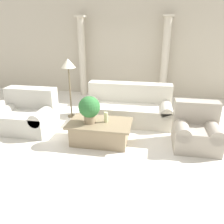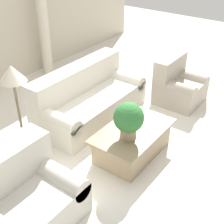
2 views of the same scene
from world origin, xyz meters
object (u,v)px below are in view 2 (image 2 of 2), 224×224
at_px(coffee_table, 132,141).
at_px(floor_lamp, 13,80).
at_px(sofa_long, 88,98).
at_px(loveseat, 21,198).
at_px(potted_plant, 129,119).
at_px(armchair, 178,85).

relative_size(coffee_table, floor_lamp, 0.84).
distance_m(sofa_long, loveseat, 2.42).
distance_m(potted_plant, armchair, 2.15).
bearing_deg(potted_plant, sofa_long, 63.34).
distance_m(sofa_long, armchair, 1.80).
height_order(loveseat, coffee_table, loveseat).
xyz_separation_m(coffee_table, armchair, (1.90, 0.18, 0.13)).
bearing_deg(loveseat, potted_plant, -13.80).
distance_m(coffee_table, floor_lamp, 1.93).
relative_size(potted_plant, armchair, 0.63).
bearing_deg(armchair, coffee_table, -174.56).
bearing_deg(floor_lamp, coffee_table, -48.16).
relative_size(loveseat, coffee_table, 0.94).
height_order(coffee_table, potted_plant, potted_plant).
relative_size(floor_lamp, armchair, 1.74).
height_order(sofa_long, armchair, sofa_long).
distance_m(loveseat, coffee_table, 1.85).
distance_m(sofa_long, floor_lamp, 1.79).
bearing_deg(coffee_table, loveseat, 169.04).
bearing_deg(floor_lamp, potted_plant, -54.94).
height_order(potted_plant, armchair, potted_plant).
bearing_deg(loveseat, sofa_long, 21.48).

